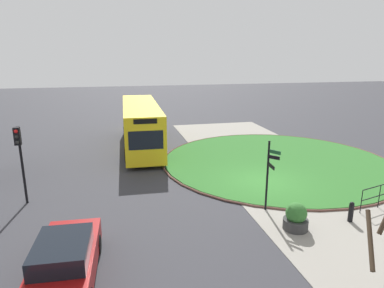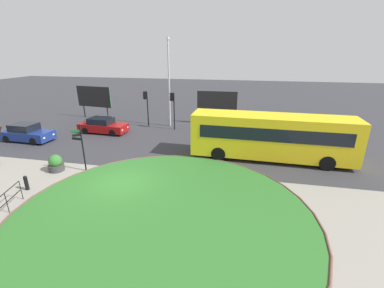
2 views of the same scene
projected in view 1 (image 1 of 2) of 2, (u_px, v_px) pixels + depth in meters
ground at (262, 183)px, 18.13m from camera, size 120.00×120.00×0.00m
sidewalk_paving at (296, 180)px, 18.55m from camera, size 32.00×8.07×0.02m
grass_island at (276, 161)px, 21.75m from camera, size 14.25×14.25×0.10m
grass_kerb_ring at (276, 161)px, 21.75m from camera, size 14.56×14.56×0.11m
signpost_directional at (269, 172)px, 14.46m from camera, size 0.76×0.41×3.16m
bollard_foreground at (351, 212)px, 13.82m from camera, size 0.20×0.20×0.88m
bus_yellow at (141, 124)px, 24.74m from camera, size 11.17×2.75×3.21m
car_far_lane at (65, 262)px, 10.07m from camera, size 4.61×1.95×1.44m
traffic_light_near at (19, 148)px, 14.89m from camera, size 0.49×0.27×3.61m
planter_near_signpost at (296, 218)px, 13.19m from camera, size 0.97×0.97×1.11m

